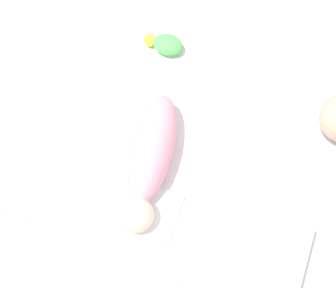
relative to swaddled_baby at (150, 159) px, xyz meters
name	(u,v)px	position (x,y,z in m)	size (l,w,h in m)	color
ground_plane	(182,153)	(-0.08, -0.14, -0.20)	(12.00, 12.00, 0.00)	#B2A893
bed_mattress	(182,148)	(-0.08, -0.14, -0.14)	(1.38, 0.98, 0.12)	white
burp_cloth	(151,214)	(-0.07, 0.18, -0.07)	(0.19, 0.20, 0.02)	white
swaddled_baby	(150,159)	(0.00, 0.00, 0.00)	(0.21, 0.55, 0.16)	pink
pillow	(247,264)	(-0.45, 0.23, -0.03)	(0.36, 0.38, 0.11)	white
turtle_plush	(165,44)	(0.13, -0.51, -0.04)	(0.17, 0.10, 0.07)	#51B756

